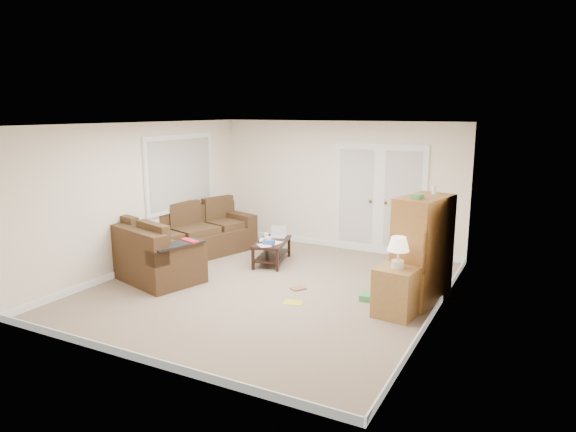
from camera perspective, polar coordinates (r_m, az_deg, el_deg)
The scene contains 17 objects.
floor at distance 8.02m, azimuth -2.05°, elevation -7.98°, with size 5.50×5.50×0.00m, color gray.
ceiling at distance 7.56m, azimuth -2.19°, elevation 10.18°, with size 5.00×5.50×0.02m, color white.
wall_left at distance 9.17m, azimuth -15.87°, elevation 2.15°, with size 0.02×5.50×2.50m, color white.
wall_right at distance 6.84m, azimuth 16.44°, elevation -1.01°, with size 0.02×5.50×2.50m, color white.
wall_back at distance 10.14m, azimuth 5.56°, elevation 3.41°, with size 5.00×0.02×2.50m, color white.
wall_front at distance 5.53m, azimuth -16.32°, elevation -3.95°, with size 5.00×0.02×2.50m, color white.
baseboards at distance 8.00m, azimuth -2.06°, elevation -7.64°, with size 5.00×5.50×0.10m, color silver, non-canonical shape.
french_doors at distance 9.86m, azimuth 10.04°, elevation 1.79°, with size 1.80×0.05×2.13m.
window_left at distance 9.85m, azimuth -11.84°, elevation 4.74°, with size 0.05×1.92×1.42m.
sectional_sofa at distance 9.33m, azimuth -12.48°, elevation -3.17°, with size 2.11×3.32×0.90m.
coffee_table at distance 9.23m, azimuth -1.77°, elevation -3.86°, with size 0.75×1.10×0.69m.
tv_armoire at distance 7.47m, azimuth 14.68°, elevation -3.61°, with size 0.72×1.05×1.65m.
side_cabinet at distance 7.00m, azimuth 11.97°, elevation -7.81°, with size 0.57×0.57×1.08m.
space_heater at distance 9.54m, azimuth 15.49°, elevation -4.16°, with size 0.13×0.11×0.33m, color white.
floor_magazine at distance 7.43m, azimuth 0.53°, elevation -9.58°, with size 0.26×0.21×0.01m, color gold.
floor_greenbox at distance 7.60m, azimuth 8.66°, elevation -8.88°, with size 0.16×0.22×0.09m, color #3D864D.
floor_book at distance 8.03m, azimuth 0.86°, elevation -7.87°, with size 0.16×0.22×0.02m, color brown.
Camera 1 is at (3.72, -6.57, 2.69)m, focal length 32.00 mm.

